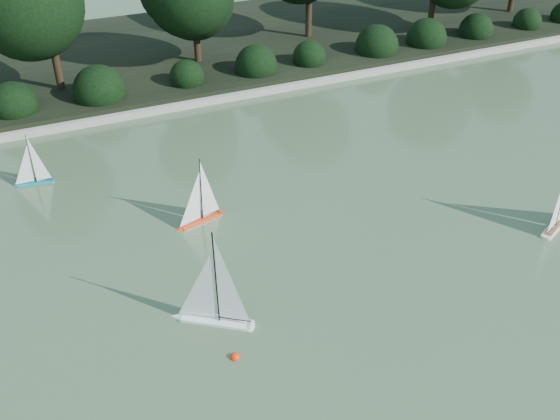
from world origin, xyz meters
name	(u,v)px	position (x,y,z in m)	size (l,w,h in m)	color
ground	(374,323)	(0.00, 0.00, 0.00)	(80.00, 80.00, 0.00)	#344A2C
pond_coping	(192,103)	(0.00, 9.00, 0.09)	(40.00, 0.35, 0.18)	gray
far_bank	(152,54)	(0.00, 13.00, 0.15)	(40.00, 8.00, 0.30)	black
shrub_hedge	(180,78)	(0.00, 9.90, 0.45)	(29.10, 1.10, 1.10)	black
sailboat_white_a	(209,307)	(-2.28, 1.09, 0.29)	(1.19, 0.94, 1.85)	white
sailboat_orange	(197,213)	(-1.60, 3.75, 0.23)	(1.06, 0.40, 1.45)	#EE3F15
sailboat_teal	(30,177)	(-4.30, 6.56, 0.19)	(0.87, 0.25, 1.19)	#0F8289
race_buoy	(235,358)	(-2.20, 0.23, 0.00)	(0.15, 0.15, 0.15)	red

